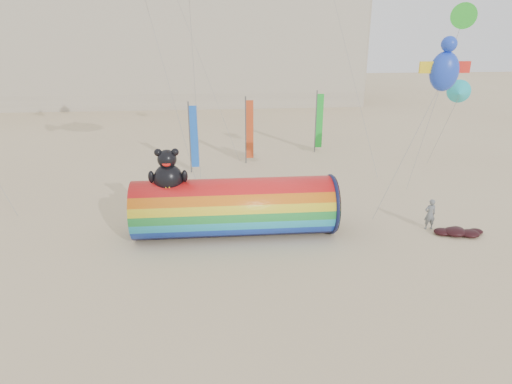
{
  "coord_description": "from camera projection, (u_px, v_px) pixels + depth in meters",
  "views": [
    {
      "loc": [
        -1.43,
        -19.84,
        10.39
      ],
      "look_at": [
        0.5,
        1.5,
        2.4
      ],
      "focal_mm": 32.0,
      "sensor_mm": 36.0,
      "label": 1
    }
  ],
  "objects": [
    {
      "name": "windsock_assembly",
      "position": [
        234.0,
        206.0,
        23.33
      ],
      "size": [
        10.31,
        3.14,
        4.75
      ],
      "color": "red",
      "rests_on": "ground"
    },
    {
      "name": "fabric_bundle",
      "position": [
        458.0,
        232.0,
        23.68
      ],
      "size": [
        2.62,
        1.35,
        0.41
      ],
      "color": "black",
      "rests_on": "ground"
    },
    {
      "name": "kite_handler",
      "position": [
        430.0,
        214.0,
        24.15
      ],
      "size": [
        0.63,
        0.43,
        1.7
      ],
      "primitive_type": "imported",
      "rotation": [
        0.0,
        0.0,
        3.18
      ],
      "color": "slate",
      "rests_on": "ground"
    },
    {
      "name": "ground",
      "position": [
        249.0,
        249.0,
        22.26
      ],
      "size": [
        160.0,
        160.0,
        0.0
      ],
      "primitive_type": "plane",
      "color": "#CCB58C",
      "rests_on": "ground"
    },
    {
      "name": "festival_banners",
      "position": [
        257.0,
        129.0,
        35.28
      ],
      "size": [
        10.87,
        4.8,
        5.2
      ],
      "color": "#59595E",
      "rests_on": "ground"
    },
    {
      "name": "hotel_building",
      "position": [
        132.0,
        23.0,
        60.53
      ],
      "size": [
        60.4,
        15.4,
        20.6
      ],
      "color": "#B7AD99",
      "rests_on": "ground"
    }
  ]
}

